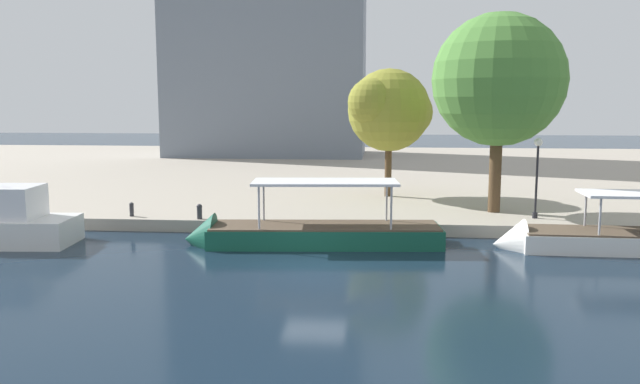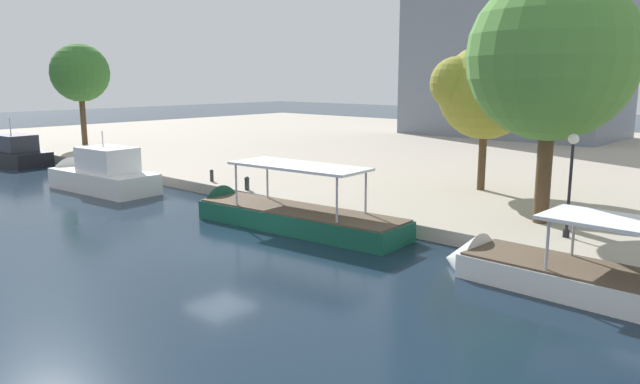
# 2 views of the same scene
# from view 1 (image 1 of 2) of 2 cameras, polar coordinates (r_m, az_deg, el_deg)

# --- Properties ---
(ground_plane) EXTENTS (220.00, 220.00, 0.00)m
(ground_plane) POSITION_cam_1_polar(r_m,az_deg,el_deg) (25.54, -0.49, -7.08)
(ground_plane) COLOR #142333
(dock_promenade) EXTENTS (120.00, 55.00, 0.63)m
(dock_promenade) POSITION_cam_1_polar(r_m,az_deg,el_deg) (59.39, 2.89, 1.88)
(dock_promenade) COLOR #A39989
(dock_promenade) RESTS_ON ground_plane
(tour_boat_2) EXTENTS (12.20, 3.66, 4.01)m
(tour_boat_2) POSITION_cam_1_polar(r_m,az_deg,el_deg) (30.03, -1.49, -3.98)
(tour_boat_2) COLOR #14513D
(tour_boat_2) RESTS_ON ground_plane
(mooring_bollard_0) EXTENTS (0.24, 0.24, 0.75)m
(mooring_bollard_0) POSITION_cam_1_polar(r_m,az_deg,el_deg) (35.38, -16.49, -1.45)
(mooring_bollard_0) COLOR #2D2D33
(mooring_bollard_0) RESTS_ON dock_promenade
(mooring_bollard_1) EXTENTS (0.29, 0.29, 0.79)m
(mooring_bollard_1) POSITION_cam_1_polar(r_m,az_deg,el_deg) (33.73, -10.72, -1.67)
(mooring_bollard_1) COLOR #2D2D33
(mooring_bollard_1) RESTS_ON dock_promenade
(lamp_post) EXTENTS (0.42, 0.42, 4.20)m
(lamp_post) POSITION_cam_1_polar(r_m,az_deg,el_deg) (34.93, 18.84, 2.14)
(lamp_post) COLOR black
(lamp_post) RESTS_ON dock_promenade
(tree_1) EXTENTS (7.23, 7.18, 10.82)m
(tree_1) POSITION_cam_1_polar(r_m,az_deg,el_deg) (36.38, 16.28, 9.76)
(tree_1) COLOR #4C3823
(tree_1) RESTS_ON dock_promenade
(tree_2) EXTENTS (5.49, 5.59, 8.15)m
(tree_2) POSITION_cam_1_polar(r_m,az_deg,el_deg) (41.10, 6.28, 7.32)
(tree_2) COLOR #4C3823
(tree_2) RESTS_ON dock_promenade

